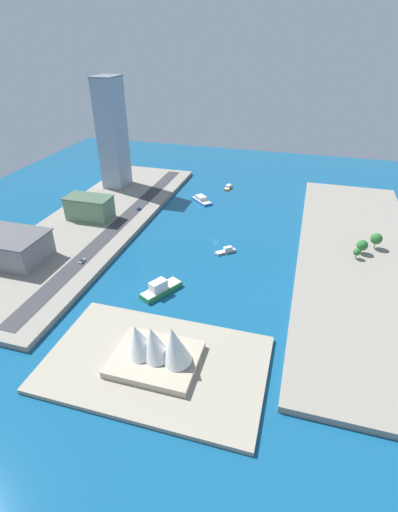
{
  "coord_description": "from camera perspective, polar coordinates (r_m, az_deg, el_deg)",
  "views": [
    {
      "loc": [
        -50.18,
        213.42,
        118.96
      ],
      "look_at": [
        3.48,
        27.35,
        3.18
      ],
      "focal_mm": 26.79,
      "sensor_mm": 36.0,
      "label": 1
    }
  ],
  "objects": [
    {
      "name": "yacht_sleek_gray",
      "position": [
        235.35,
        4.06,
        0.78
      ],
      "size": [
        12.39,
        11.46,
        3.72
      ],
      "color": "#999EA3",
      "rests_on": "ground_plane"
    },
    {
      "name": "ferry_green_doubledeck",
      "position": [
        200.17,
        -5.72,
        -4.84
      ],
      "size": [
        17.75,
        24.65,
        7.82
      ],
      "color": "#2D8C4C",
      "rests_on": "ground_plane"
    },
    {
      "name": "catamaran_blue",
      "position": [
        306.74,
        0.38,
        8.41
      ],
      "size": [
        19.49,
        18.75,
        4.69
      ],
      "color": "blue",
      "rests_on": "ground_plane"
    },
    {
      "name": "quay_east",
      "position": [
        279.89,
        -15.25,
        4.93
      ],
      "size": [
        70.0,
        240.0,
        3.12
      ],
      "primitive_type": "cube",
      "color": "gray",
      "rests_on": "ground_plane"
    },
    {
      "name": "hatchback_blue",
      "position": [
        288.52,
        -8.99,
        7.02
      ],
      "size": [
        1.93,
        4.29,
        1.63
      ],
      "color": "black",
      "rests_on": "road_strip"
    },
    {
      "name": "quay_west",
      "position": [
        246.45,
        22.72,
        -0.2
      ],
      "size": [
        70.0,
        240.0,
        3.12
      ],
      "primitive_type": "cube",
      "color": "gray",
      "rests_on": "ground_plane"
    },
    {
      "name": "peninsula_point",
      "position": [
        163.33,
        -6.5,
        -15.63
      ],
      "size": [
        89.78,
        55.66,
        2.0
      ],
      "primitive_type": "cube",
      "color": "#A89E89",
      "rests_on": "ground_plane"
    },
    {
      "name": "park_tree_cluster",
      "position": [
        249.12,
        23.98,
        1.81
      ],
      "size": [
        17.25,
        21.69,
        10.01
      ],
      "color": "brown",
      "rests_on": "quay_west"
    },
    {
      "name": "water_taxi_orange",
      "position": [
        334.9,
        4.38,
        10.2
      ],
      "size": [
        5.18,
        12.77,
        3.17
      ],
      "color": "orange",
      "rests_on": "ground_plane"
    },
    {
      "name": "tower_tall_glass",
      "position": [
        328.95,
        -12.81,
        17.33
      ],
      "size": [
        17.64,
        23.25,
        85.58
      ],
      "color": "#8C9EB2",
      "rests_on": "quay_east"
    },
    {
      "name": "terminal_long_green",
      "position": [
        279.88,
        -16.03,
        6.98
      ],
      "size": [
        31.82,
        17.47,
        15.98
      ],
      "color": "slate",
      "rests_on": "quay_east"
    },
    {
      "name": "opera_landmark",
      "position": [
        156.94,
        -6.41,
        -13.51
      ],
      "size": [
        34.87,
        27.79,
        20.34
      ],
      "color": "#BCAD93",
      "rests_on": "peninsula_point"
    },
    {
      "name": "traffic_light_waterfront",
      "position": [
        293.94,
        -7.67,
        8.3
      ],
      "size": [
        0.36,
        0.36,
        6.5
      ],
      "color": "black",
      "rests_on": "quay_east"
    },
    {
      "name": "ground_plane",
      "position": [
        249.44,
        2.51,
        2.36
      ],
      "size": [
        440.0,
        440.0,
        0.0
      ],
      "primitive_type": "plane",
      "color": "#145684"
    },
    {
      "name": "van_white",
      "position": [
        229.44,
        -17.1,
        -0.68
      ],
      "size": [
        2.13,
        4.7,
        1.65
      ],
      "color": "black",
      "rests_on": "road_strip"
    },
    {
      "name": "road_strip",
      "position": [
        270.2,
        -11.74,
        4.83
      ],
      "size": [
        10.53,
        228.0,
        0.15
      ],
      "primitive_type": "cube",
      "color": "#38383D",
      "rests_on": "quay_east"
    },
    {
      "name": "warehouse_low_gray",
      "position": [
        243.89,
        -26.3,
        1.2
      ],
      "size": [
        40.19,
        28.95,
        16.02
      ],
      "color": "gray",
      "rests_on": "quay_east"
    }
  ]
}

